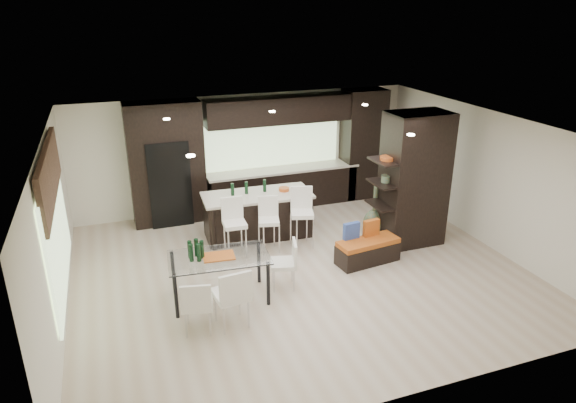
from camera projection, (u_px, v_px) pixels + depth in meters
name	position (u px, v px, depth m)	size (l,w,h in m)	color
ground	(299.00, 270.00, 9.52)	(8.00, 8.00, 0.00)	#C7B098
back_wall	(246.00, 152.00, 12.10)	(8.00, 0.02, 2.70)	white
left_wall	(53.00, 235.00, 7.77)	(0.02, 7.00, 2.70)	white
right_wall	(485.00, 178.00, 10.29)	(0.02, 7.00, 2.70)	white
ceiling	(300.00, 127.00, 8.54)	(8.00, 7.00, 0.02)	white
window_left	(57.00, 230.00, 7.95)	(0.04, 3.20, 1.90)	#B2D199
window_back	(271.00, 141.00, 12.18)	(3.40, 0.04, 1.20)	#B2D199
stone_accent	(49.00, 175.00, 7.64)	(0.08, 3.00, 0.80)	brown
ceiling_spots	(295.00, 125.00, 8.76)	(4.00, 3.00, 0.02)	white
back_cabinetry	(271.00, 153.00, 11.96)	(6.80, 0.68, 2.70)	black
refrigerator	(168.00, 181.00, 11.31)	(0.90, 0.68, 1.90)	black
partition_column	(414.00, 179.00, 10.20)	(1.20, 0.80, 2.70)	black
kitchen_island	(258.00, 215.00, 10.77)	(2.24, 0.96, 0.94)	black
stool_left	(235.00, 234.00, 9.86)	(0.42, 0.42, 0.96)	white
stool_mid	(269.00, 230.00, 10.10)	(0.40, 0.40, 0.90)	white
stool_right	(302.00, 224.00, 10.28)	(0.44, 0.44, 0.99)	white
bench	(368.00, 251.00, 9.74)	(1.21, 0.47, 0.47)	black
floor_vase	(375.00, 210.00, 10.59)	(0.47, 0.47, 1.28)	#4D5C42
dining_table	(220.00, 278.00, 8.48)	(1.63, 0.92, 0.78)	white
chair_near	(231.00, 298.00, 7.76)	(0.50, 0.50, 0.93)	white
chair_far	(198.00, 307.00, 7.64)	(0.45, 0.45, 0.82)	white
chair_end	(283.00, 267.00, 8.82)	(0.43, 0.43, 0.80)	white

